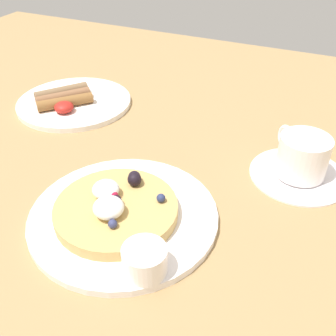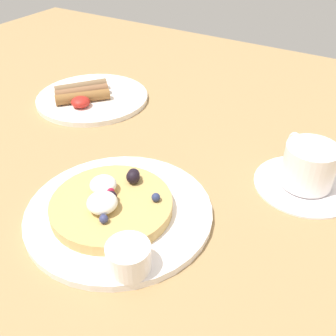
{
  "view_description": "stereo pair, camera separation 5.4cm",
  "coord_description": "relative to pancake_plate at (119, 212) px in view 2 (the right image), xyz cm",
  "views": [
    {
      "loc": [
        24.67,
        -38.77,
        37.16
      ],
      "look_at": [
        5.66,
        2.63,
        4.0
      ],
      "focal_mm": 42.26,
      "sensor_mm": 36.0,
      "label": 1
    },
    {
      "loc": [
        29.42,
        -36.24,
        37.16
      ],
      "look_at": [
        5.66,
        2.63,
        4.0
      ],
      "focal_mm": 42.26,
      "sensor_mm": 36.0,
      "label": 2
    }
  ],
  "objects": [
    {
      "name": "pancake_plate",
      "position": [
        0.0,
        0.0,
        0.0
      ],
      "size": [
        25.42,
        25.42,
        1.05
      ],
      "primitive_type": "cylinder",
      "color": "white",
      "rests_on": "ground_plane"
    },
    {
      "name": "pancake_with_berries",
      "position": [
        -0.75,
        -0.61,
        1.67
      ],
      "size": [
        16.43,
        16.43,
        4.04
      ],
      "color": "tan",
      "rests_on": "pancake_plate"
    },
    {
      "name": "breakfast_plate",
      "position": [
        -26.08,
        25.24,
        -0.01
      ],
      "size": [
        22.92,
        22.92,
        1.03
      ],
      "primitive_type": "cylinder",
      "color": "white",
      "rests_on": "ground_plane"
    },
    {
      "name": "coffee_cup",
      "position": [
        19.71,
        19.82,
        3.35
      ],
      "size": [
        8.75,
        9.22,
        6.24
      ],
      "color": "white",
      "rests_on": "coffee_saucer"
    },
    {
      "name": "fried_breakfast",
      "position": [
        -27.54,
        23.3,
        1.47
      ],
      "size": [
        12.3,
        13.11,
        2.33
      ],
      "color": "brown",
      "rests_on": "breakfast_plate"
    },
    {
      "name": "coffee_saucer",
      "position": [
        19.83,
        19.69,
        -0.21
      ],
      "size": [
        14.98,
        14.98,
        0.64
      ],
      "primitive_type": "cylinder",
      "color": "white",
      "rests_on": "ground_plane"
    },
    {
      "name": "ground_plane",
      "position": [
        -2.82,
        5.5,
        -2.03
      ],
      "size": [
        168.2,
        141.56,
        3.0
      ],
      "primitive_type": "cube",
      "color": "#9D7C50"
    },
    {
      "name": "syrup_ramekin",
      "position": [
        7.07,
        -7.34,
        2.27
      ],
      "size": [
        5.17,
        5.17,
        3.38
      ],
      "color": "white",
      "rests_on": "pancake_plate"
    }
  ]
}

